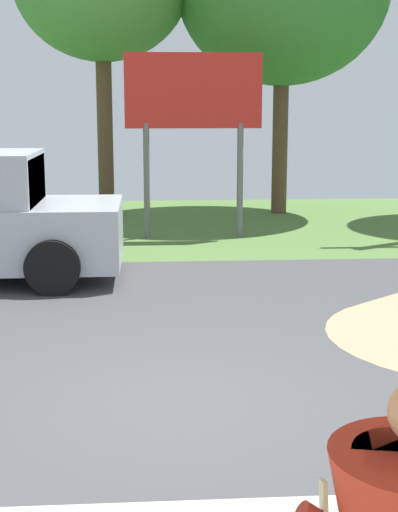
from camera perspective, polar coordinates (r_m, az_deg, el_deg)
name	(u,v)px	position (r m, az deg, el deg)	size (l,w,h in m)	color
ground_plane	(159,315)	(9.60, -3.04, -4.46)	(40.00, 22.00, 0.20)	#424244
roadside_billboard	(193,104)	(14.62, -0.42, 11.32)	(2.60, 0.12, 3.50)	slate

